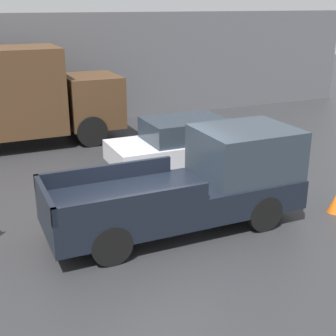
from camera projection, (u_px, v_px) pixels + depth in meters
ground_plane at (158, 225)px, 10.46m from camera, size 60.00×60.00×0.00m
building_wall at (58, 71)px, 18.40m from camera, size 28.00×0.15×4.35m
pickup_truck at (198, 183)px, 10.21m from camera, size 5.57×1.95×2.09m
car at (182, 143)px, 13.88m from camera, size 4.23×1.90×1.50m
traffic_cone at (335, 203)px, 11.03m from camera, size 0.36×0.36×0.47m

